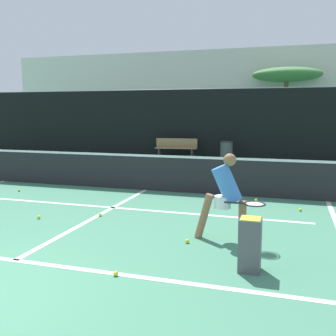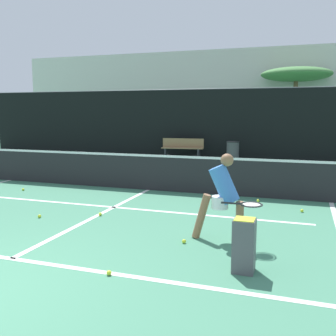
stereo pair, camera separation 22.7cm
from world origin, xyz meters
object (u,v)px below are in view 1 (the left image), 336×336
(parked_car, at_px, (161,136))
(ball_hopper, at_px, (250,243))
(trash_bin, at_px, (226,151))
(courtside_bench, at_px, (176,147))
(player_practicing, at_px, (226,193))

(parked_car, bearing_deg, ball_hopper, -67.94)
(trash_bin, distance_m, parked_car, 6.85)
(trash_bin, relative_size, parked_car, 0.21)
(courtside_bench, relative_size, parked_car, 0.48)
(ball_hopper, bearing_deg, trash_bin, 100.38)
(ball_hopper, xyz_separation_m, parked_car, (-6.75, 16.66, 0.24))
(ball_hopper, relative_size, trash_bin, 0.88)
(trash_bin, bearing_deg, courtside_bench, 173.93)
(courtside_bench, height_order, trash_bin, courtside_bench)
(trash_bin, bearing_deg, parked_car, 132.50)
(player_practicing, relative_size, ball_hopper, 2.00)
(player_practicing, xyz_separation_m, ball_hopper, (0.50, -1.15, -0.40))
(ball_hopper, distance_m, trash_bin, 11.81)
(ball_hopper, relative_size, courtside_bench, 0.38)
(parked_car, bearing_deg, courtside_bench, -64.10)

